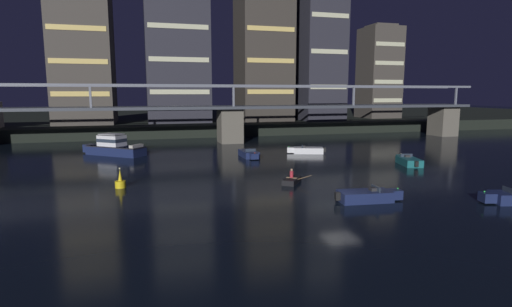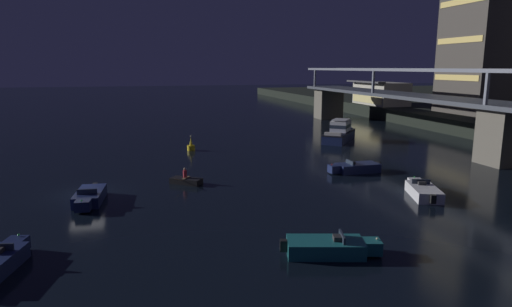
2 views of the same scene
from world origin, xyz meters
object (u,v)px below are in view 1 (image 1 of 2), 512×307
(tower_east_low, at_px, (379,73))
(dinghy_with_paddler, at_px, (292,180))
(tower_central, at_px, (263,47))
(cabin_cruiser_near_left, at_px, (114,147))
(river_bridge, at_px, (230,115))
(speedboat_mid_right, at_px, (307,150))
(tower_west_low, at_px, (83,48))
(tower_west_tall, at_px, (176,46))
(tower_east_tall, at_px, (317,37))
(speedboat_near_right, at_px, (249,154))
(speedboat_near_center, at_px, (408,161))
(speedboat_mid_center, at_px, (367,196))
(channel_buoy, at_px, (120,182))

(tower_east_low, relative_size, dinghy_with_paddler, 7.91)
(tower_central, height_order, cabin_cruiser_near_left, tower_central)
(river_bridge, relative_size, speedboat_mid_right, 17.45)
(tower_west_low, xyz_separation_m, dinghy_with_paddler, (23.46, -52.14, -16.39))
(tower_west_tall, bearing_deg, tower_east_low, 0.41)
(speedboat_mid_right, bearing_deg, tower_west_tall, 111.35)
(tower_east_low, bearing_deg, speedboat_mid_right, -132.48)
(tower_west_low, height_order, speedboat_mid_right, tower_west_low)
(tower_east_tall, bearing_deg, tower_central, -179.94)
(tower_central, xyz_separation_m, cabin_cruiser_near_left, (-28.79, -28.31, -16.65))
(speedboat_near_right, xyz_separation_m, dinghy_with_paddler, (-0.04, -15.58, -0.14))
(cabin_cruiser_near_left, xyz_separation_m, speedboat_near_center, (32.79, -16.60, -0.64))
(speedboat_mid_center, height_order, dinghy_with_paddler, dinghy_with_paddler)
(tower_east_tall, distance_m, channel_buoy, 65.14)
(speedboat_near_right, relative_size, dinghy_with_paddler, 1.90)
(tower_west_tall, relative_size, speedboat_mid_center, 5.95)
(tower_east_low, relative_size, speedboat_near_center, 4.19)
(tower_central, relative_size, cabin_cruiser_near_left, 3.73)
(river_bridge, relative_size, tower_central, 2.85)
(tower_east_tall, xyz_separation_m, tower_east_low, (17.48, 2.85, -7.29))
(tower_east_tall, height_order, channel_buoy, tower_east_tall)
(river_bridge, bearing_deg, speedboat_near_right, -93.05)
(speedboat_near_right, height_order, speedboat_mid_center, same)
(channel_buoy, bearing_deg, cabin_cruiser_near_left, 95.30)
(tower_central, relative_size, speedboat_mid_right, 6.13)
(tower_west_tall, xyz_separation_m, channel_buoy, (-9.03, -50.67, -17.13))
(tower_west_tall, height_order, dinghy_with_paddler, tower_west_tall)
(speedboat_near_center, bearing_deg, channel_buoy, -174.02)
(tower_west_tall, relative_size, speedboat_mid_right, 6.09)
(tower_east_low, distance_m, channel_buoy, 77.24)
(river_bridge, height_order, tower_east_tall, tower_east_tall)
(tower_west_low, bearing_deg, tower_east_low, 1.01)
(speedboat_near_center, bearing_deg, speedboat_mid_right, 124.69)
(tower_central, bearing_deg, speedboat_near_center, -84.91)
(river_bridge, relative_size, dinghy_with_paddler, 32.49)
(tower_central, relative_size, speedboat_mid_center, 5.98)
(speedboat_near_center, bearing_deg, tower_east_tall, 79.62)
(tower_east_tall, bearing_deg, channel_buoy, -129.12)
(tower_central, bearing_deg, tower_east_tall, 0.06)
(tower_west_low, relative_size, tower_west_tall, 0.94)
(speedboat_mid_right, bearing_deg, cabin_cruiser_near_left, 167.86)
(river_bridge, xyz_separation_m, tower_east_tall, (23.48, 18.95, 15.71))
(tower_west_low, height_order, channel_buoy, tower_west_low)
(tower_west_tall, bearing_deg, cabin_cruiser_near_left, -109.42)
(tower_central, bearing_deg, channel_buoy, -119.23)
(tower_west_tall, distance_m, speedboat_near_right, 41.54)
(speedboat_mid_center, bearing_deg, speedboat_near_right, 98.19)
(river_bridge, relative_size, speedboat_near_right, 17.12)
(river_bridge, distance_m, tower_east_tall, 34.02)
(speedboat_near_center, xyz_separation_m, speedboat_near_right, (-16.10, 10.06, 0.00))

